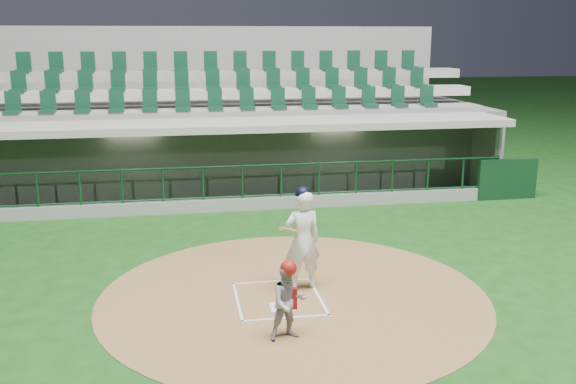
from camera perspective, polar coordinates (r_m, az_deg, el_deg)
ground at (r=12.19m, az=-1.09°, el=-8.96°), size 120.00×120.00×0.00m
dirt_circle at (r=12.05m, az=0.49°, el=-9.20°), size 7.20×7.20×0.01m
home_plate at (r=11.54m, az=-0.55°, el=-10.18°), size 0.43×0.43×0.02m
batter_box_chalk at (r=11.91m, az=-0.87°, el=-9.44°), size 1.55×1.80×0.01m
dugout_structure at (r=19.38m, az=-4.37°, el=2.56°), size 16.40×3.70×3.00m
seating_deck at (r=22.33m, az=-5.41°, el=5.23°), size 17.00×6.72×5.15m
batter at (r=12.04m, az=1.28°, el=-4.16°), size 0.92×0.91×2.00m
catcher at (r=10.21m, az=0.04°, el=-9.61°), size 0.67×0.57×1.31m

